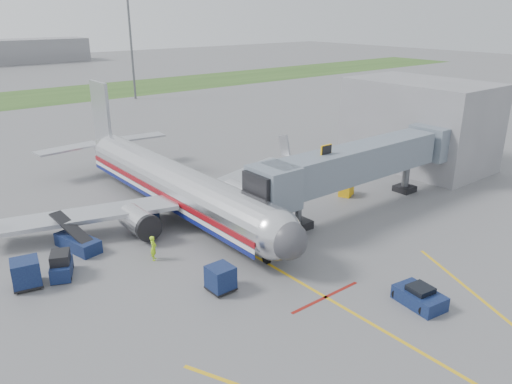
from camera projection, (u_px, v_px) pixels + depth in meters
ground at (285, 273)px, 35.35m from camera, size 400.00×400.00×0.00m
apron_markings at (367, 321)px, 29.92m from camera, size 21.52×50.00×0.01m
airliner at (174, 183)px, 45.61m from camera, size 32.10×35.67×10.25m
jet_bridge at (355, 164)px, 45.03m from camera, size 25.30×4.00×6.90m
terminal at (419, 124)px, 58.58m from camera, size 10.00×16.00×10.00m
light_mast_right at (131, 46)px, 101.29m from camera, size 2.00×0.44×20.40m
pushback_tug at (419, 297)px, 31.45m from camera, size 2.28×3.31×1.29m
baggage_tug at (61, 266)px, 34.74m from camera, size 2.27×2.91×1.81m
baggage_cart_a at (26, 273)px, 33.32m from camera, size 2.15×2.15×1.97m
baggage_cart_b at (221, 278)px, 32.90m from camera, size 1.66×1.66×1.77m
baggage_cart_c at (148, 210)px, 44.19m from camera, size 1.69×1.69×1.72m
belt_loader at (77, 242)px, 38.78m from camera, size 2.49×5.11×2.41m
ground_power_cart at (346, 189)px, 50.06m from camera, size 2.02×1.73×1.37m
ramp_worker at (153, 248)px, 36.98m from camera, size 0.79×0.84×1.92m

